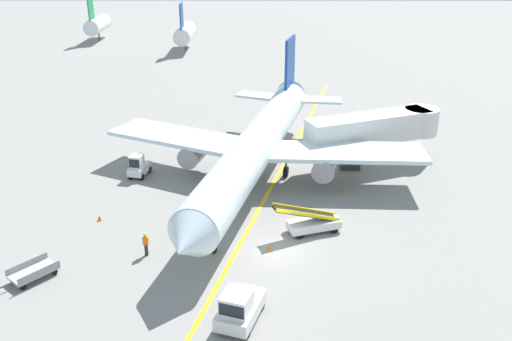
{
  "coord_description": "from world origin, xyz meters",
  "views": [
    {
      "loc": [
        -1.35,
        -31.87,
        19.86
      ],
      "look_at": [
        -1.55,
        7.88,
        2.5
      ],
      "focal_mm": 38.18,
      "sensor_mm": 36.0,
      "label": 1
    }
  ],
  "objects_px": {
    "ground_crew_marshaller": "(146,243)",
    "safety_cone_nose_left": "(99,218)",
    "jet_bridge": "(382,127)",
    "baggage_tug_near_wing": "(139,167)",
    "airliner": "(258,144)",
    "belt_loader_forward_hold": "(312,222)",
    "safety_cone_wingtip_left": "(270,248)",
    "pushback_tug": "(239,307)",
    "baggage_cart_loaded": "(33,272)",
    "safety_cone_nose_right": "(344,190)"
  },
  "relations": [
    {
      "from": "ground_crew_marshaller",
      "to": "baggage_cart_loaded",
      "type": "bearing_deg",
      "value": -157.67
    },
    {
      "from": "baggage_cart_loaded",
      "to": "airliner",
      "type": "bearing_deg",
      "value": 46.53
    },
    {
      "from": "belt_loader_forward_hold",
      "to": "safety_cone_wingtip_left",
      "type": "bearing_deg",
      "value": -140.18
    },
    {
      "from": "airliner",
      "to": "baggage_tug_near_wing",
      "type": "relative_size",
      "value": 13.34
    },
    {
      "from": "safety_cone_nose_right",
      "to": "safety_cone_wingtip_left",
      "type": "bearing_deg",
      "value": -124.9
    },
    {
      "from": "safety_cone_nose_left",
      "to": "airliner",
      "type": "bearing_deg",
      "value": 31.42
    },
    {
      "from": "ground_crew_marshaller",
      "to": "safety_cone_nose_left",
      "type": "xyz_separation_m",
      "value": [
        -4.46,
        4.8,
        -0.69
      ]
    },
    {
      "from": "belt_loader_forward_hold",
      "to": "safety_cone_wingtip_left",
      "type": "xyz_separation_m",
      "value": [
        -3.11,
        -2.6,
        -0.56
      ]
    },
    {
      "from": "pushback_tug",
      "to": "safety_cone_nose_right",
      "type": "distance_m",
      "value": 18.55
    },
    {
      "from": "jet_bridge",
      "to": "pushback_tug",
      "type": "relative_size",
      "value": 3.22
    },
    {
      "from": "safety_cone_nose_left",
      "to": "ground_crew_marshaller",
      "type": "bearing_deg",
      "value": -47.08
    },
    {
      "from": "baggage_cart_loaded",
      "to": "safety_cone_nose_left",
      "type": "bearing_deg",
      "value": 74.41
    },
    {
      "from": "belt_loader_forward_hold",
      "to": "safety_cone_nose_right",
      "type": "relative_size",
      "value": 11.7
    },
    {
      "from": "pushback_tug",
      "to": "safety_cone_nose_left",
      "type": "height_order",
      "value": "pushback_tug"
    },
    {
      "from": "belt_loader_forward_hold",
      "to": "ground_crew_marshaller",
      "type": "relative_size",
      "value": 3.03
    },
    {
      "from": "baggage_cart_loaded",
      "to": "safety_cone_nose_right",
      "type": "height_order",
      "value": "baggage_cart_loaded"
    },
    {
      "from": "baggage_cart_loaded",
      "to": "safety_cone_nose_left",
      "type": "xyz_separation_m",
      "value": [
        2.09,
        7.49,
        -0.25
      ]
    },
    {
      "from": "airliner",
      "to": "pushback_tug",
      "type": "bearing_deg",
      "value": -92.92
    },
    {
      "from": "baggage_cart_loaded",
      "to": "ground_crew_marshaller",
      "type": "distance_m",
      "value": 7.1
    },
    {
      "from": "pushback_tug",
      "to": "baggage_cart_loaded",
      "type": "xyz_separation_m",
      "value": [
        -13.03,
        4.14,
        -0.53
      ]
    },
    {
      "from": "jet_bridge",
      "to": "pushback_tug",
      "type": "height_order",
      "value": "jet_bridge"
    },
    {
      "from": "jet_bridge",
      "to": "safety_cone_nose_right",
      "type": "distance_m",
      "value": 8.29
    },
    {
      "from": "baggage_tug_near_wing",
      "to": "ground_crew_marshaller",
      "type": "xyz_separation_m",
      "value": [
        3.12,
        -12.95,
        -0.02
      ]
    },
    {
      "from": "jet_bridge",
      "to": "safety_cone_nose_left",
      "type": "xyz_separation_m",
      "value": [
        -23.28,
        -11.36,
        -3.32
      ]
    },
    {
      "from": "baggage_cart_loaded",
      "to": "baggage_tug_near_wing",
      "type": "bearing_deg",
      "value": 77.6
    },
    {
      "from": "ground_crew_marshaller",
      "to": "safety_cone_wingtip_left",
      "type": "height_order",
      "value": "ground_crew_marshaller"
    },
    {
      "from": "airliner",
      "to": "jet_bridge",
      "type": "relative_size",
      "value": 2.7
    },
    {
      "from": "baggage_tug_near_wing",
      "to": "belt_loader_forward_hold",
      "type": "height_order",
      "value": "belt_loader_forward_hold"
    },
    {
      "from": "ground_crew_marshaller",
      "to": "safety_cone_nose_right",
      "type": "distance_m",
      "value": 17.66
    },
    {
      "from": "safety_cone_wingtip_left",
      "to": "safety_cone_nose_right",
      "type": "bearing_deg",
      "value": 55.1
    },
    {
      "from": "baggage_tug_near_wing",
      "to": "safety_cone_nose_right",
      "type": "height_order",
      "value": "baggage_tug_near_wing"
    },
    {
      "from": "baggage_tug_near_wing",
      "to": "safety_cone_nose_left",
      "type": "height_order",
      "value": "baggage_tug_near_wing"
    },
    {
      "from": "pushback_tug",
      "to": "baggage_cart_loaded",
      "type": "distance_m",
      "value": 13.68
    },
    {
      "from": "jet_bridge",
      "to": "baggage_tug_near_wing",
      "type": "height_order",
      "value": "jet_bridge"
    },
    {
      "from": "airliner",
      "to": "baggage_tug_near_wing",
      "type": "distance_m",
      "value": 10.88
    },
    {
      "from": "safety_cone_nose_left",
      "to": "baggage_tug_near_wing",
      "type": "bearing_deg",
      "value": 80.61
    },
    {
      "from": "belt_loader_forward_hold",
      "to": "pushback_tug",
      "type": "bearing_deg",
      "value": -116.13
    },
    {
      "from": "pushback_tug",
      "to": "safety_cone_wingtip_left",
      "type": "relative_size",
      "value": 9.13
    },
    {
      "from": "airliner",
      "to": "jet_bridge",
      "type": "distance_m",
      "value": 12.08
    },
    {
      "from": "pushback_tug",
      "to": "safety_cone_wingtip_left",
      "type": "distance_m",
      "value": 7.7
    },
    {
      "from": "baggage_tug_near_wing",
      "to": "ground_crew_marshaller",
      "type": "height_order",
      "value": "baggage_tug_near_wing"
    },
    {
      "from": "safety_cone_wingtip_left",
      "to": "airliner",
      "type": "bearing_deg",
      "value": 94.21
    },
    {
      "from": "ground_crew_marshaller",
      "to": "pushback_tug",
      "type": "bearing_deg",
      "value": -46.54
    },
    {
      "from": "ground_crew_marshaller",
      "to": "jet_bridge",
      "type": "bearing_deg",
      "value": 40.66
    },
    {
      "from": "belt_loader_forward_hold",
      "to": "airliner",
      "type": "bearing_deg",
      "value": 114.03
    },
    {
      "from": "ground_crew_marshaller",
      "to": "belt_loader_forward_hold",
      "type": "bearing_deg",
      "value": 15.67
    },
    {
      "from": "pushback_tug",
      "to": "belt_loader_forward_hold",
      "type": "bearing_deg",
      "value": 63.87
    },
    {
      "from": "baggage_cart_loaded",
      "to": "ground_crew_marshaller",
      "type": "bearing_deg",
      "value": 22.33
    },
    {
      "from": "airliner",
      "to": "ground_crew_marshaller",
      "type": "distance_m",
      "value": 14.4
    },
    {
      "from": "belt_loader_forward_hold",
      "to": "ground_crew_marshaller",
      "type": "height_order",
      "value": "belt_loader_forward_hold"
    }
  ]
}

